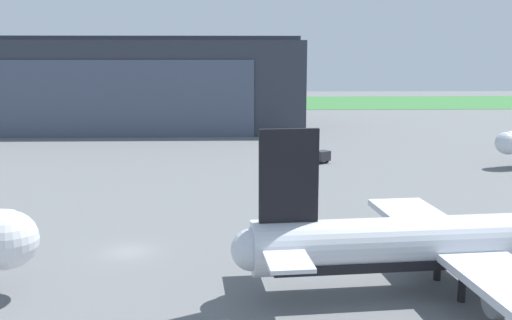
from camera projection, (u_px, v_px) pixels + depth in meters
The scene contains 5 objects.
ground_plane at pixel (129, 252), 52.32m from camera, with size 440.00×440.00×0.00m, color slate.
grass_field_strip at pixel (210, 103), 208.85m from camera, with size 440.00×56.00×0.08m, color #3A763B.
maintenance_hangar at pixel (104, 84), 137.47m from camera, with size 91.56×33.97×21.32m.
airliner_near_right at pixel (469, 243), 43.39m from camera, with size 35.45×28.03×12.37m.
ops_van at pixel (316, 156), 95.35m from camera, with size 4.62×5.32×1.99m.
Camera 1 is at (9.76, -50.33, 17.49)m, focal length 41.16 mm.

